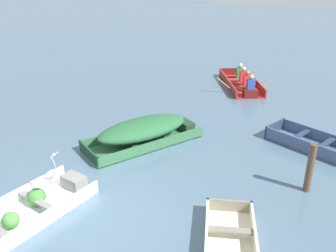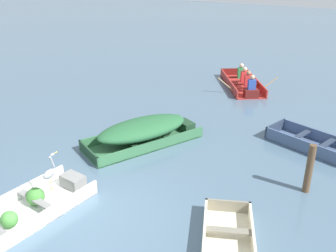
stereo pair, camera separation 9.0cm
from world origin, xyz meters
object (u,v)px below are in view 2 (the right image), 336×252
(dinghy_white_foreground, at_px, (19,214))
(rowboat_red_with_crew, at_px, (244,83))
(skiff_slate_blue_far_moored, at_px, (317,145))
(heron_on_dinghy, at_px, (50,172))
(mooring_post, at_px, (309,169))
(skiff_green_near_moored, at_px, (144,130))

(dinghy_white_foreground, bearing_deg, rowboat_red_with_crew, 84.29)
(skiff_slate_blue_far_moored, xyz_separation_m, rowboat_red_with_crew, (-3.63, 4.13, 0.09))
(heron_on_dinghy, xyz_separation_m, mooring_post, (4.49, 3.37, -0.30))
(dinghy_white_foreground, distance_m, skiff_green_near_moored, 4.19)
(skiff_slate_blue_far_moored, bearing_deg, mooring_post, -85.73)
(skiff_slate_blue_far_moored, xyz_separation_m, heron_on_dinghy, (-4.32, -5.64, 0.76))
(mooring_post, bearing_deg, heron_on_dinghy, -143.08)
(skiff_green_near_moored, bearing_deg, heron_on_dinghy, -88.73)
(mooring_post, bearing_deg, rowboat_red_with_crew, 120.70)
(dinghy_white_foreground, relative_size, rowboat_red_with_crew, 1.06)
(dinghy_white_foreground, bearing_deg, skiff_slate_blue_far_moored, 53.27)
(heron_on_dinghy, bearing_deg, skiff_green_near_moored, 91.27)
(dinghy_white_foreground, height_order, mooring_post, mooring_post)
(dinghy_white_foreground, relative_size, skiff_slate_blue_far_moored, 1.30)
(skiff_green_near_moored, relative_size, heron_on_dinghy, 4.27)
(skiff_green_near_moored, xyz_separation_m, mooring_post, (4.57, -0.18, 0.19))
(rowboat_red_with_crew, bearing_deg, heron_on_dinghy, -94.00)
(dinghy_white_foreground, height_order, skiff_green_near_moored, skiff_green_near_moored)
(skiff_slate_blue_far_moored, height_order, heron_on_dinghy, heron_on_dinghy)
(skiff_green_near_moored, relative_size, mooring_post, 3.02)
(mooring_post, bearing_deg, skiff_green_near_moored, 177.74)
(heron_on_dinghy, height_order, mooring_post, heron_on_dinghy)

